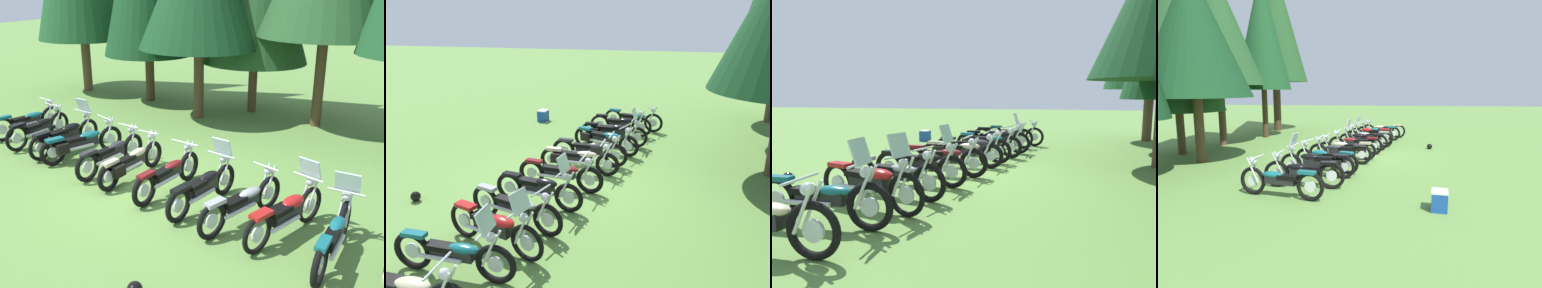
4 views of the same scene
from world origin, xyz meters
TOP-DOWN VIEW (x-y plane):
  - ground_plane at (0.00, 0.00)m, footprint 80.00×80.00m
  - motorcycle_0 at (-5.39, 1.23)m, footprint 0.76×2.35m
  - motorcycle_1 at (-4.50, 0.86)m, footprint 0.63×2.31m
  - motorcycle_2 at (-3.34, 0.71)m, footprint 0.74×2.42m
  - motorcycle_3 at (-2.58, 0.56)m, footprint 1.12×2.31m
  - motorcycle_4 at (-1.35, 0.33)m, footprint 0.67×2.37m
  - motorcycle_5 at (-0.61, 0.13)m, footprint 0.62×2.35m
  - motorcycle_6 at (0.56, -0.04)m, footprint 0.76×2.34m
  - motorcycle_7 at (1.59, -0.26)m, footprint 0.71×2.28m
  - motorcycle_8 at (2.56, -0.47)m, footprint 0.91×2.35m
  - motorcycle_9 at (3.46, -0.52)m, footprint 0.92×2.27m
  - motorcycle_10 at (4.40, -0.84)m, footprint 0.65×2.35m
  - picnic_cooler at (-5.84, -2.64)m, footprint 0.50×0.42m
  - dropped_helmet at (2.05, -3.30)m, footprint 0.24×0.24m

SIDE VIEW (x-z plane):
  - ground_plane at x=0.00m, z-range 0.00..0.00m
  - dropped_helmet at x=2.05m, z-range 0.00..0.24m
  - picnic_cooler at x=-5.84m, z-range 0.00..0.47m
  - motorcycle_5 at x=-0.61m, z-range -0.07..0.93m
  - motorcycle_6 at x=0.56m, z-range -0.07..0.95m
  - motorcycle_4 at x=-1.35m, z-range -0.07..0.95m
  - motorcycle_8 at x=2.56m, z-range -0.07..0.95m
  - motorcycle_0 at x=-5.39m, z-range -0.06..0.96m
  - motorcycle_3 at x=-2.58m, z-range -0.05..0.96m
  - motorcycle_1 at x=-4.50m, z-range -0.06..0.97m
  - motorcycle_10 at x=4.40m, z-range -0.23..1.15m
  - motorcycle_7 at x=1.59m, z-range -0.21..1.16m
  - motorcycle_2 at x=-3.34m, z-range -0.20..1.17m
  - motorcycle_9 at x=3.46m, z-range -0.19..1.19m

